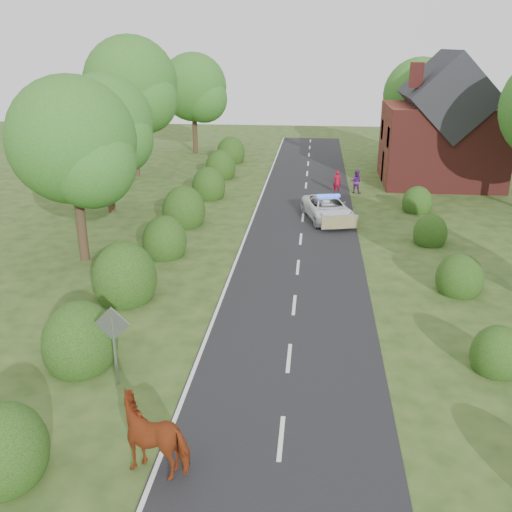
# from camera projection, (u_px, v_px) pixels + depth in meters

# --- Properties ---
(ground) EXTENTS (120.00, 120.00, 0.00)m
(ground) POSITION_uv_depth(u_px,v_px,m) (281.00, 439.00, 14.63)
(ground) COLOR #284217
(road) EXTENTS (6.00, 70.00, 0.02)m
(road) POSITION_uv_depth(u_px,v_px,m) (300.00, 246.00, 28.61)
(road) COLOR black
(road) RESTS_ON ground
(road_markings) EXTENTS (4.96, 70.00, 0.01)m
(road_markings) POSITION_uv_depth(u_px,v_px,m) (265.00, 259.00, 26.83)
(road_markings) COLOR white
(road_markings) RESTS_ON road
(hedgerow_left) EXTENTS (2.75, 50.41, 3.00)m
(hedgerow_left) POSITION_uv_depth(u_px,v_px,m) (155.00, 249.00, 25.91)
(hedgerow_left) COLOR black
(hedgerow_left) RESTS_ON ground
(hedgerow_right) EXTENTS (2.10, 45.78, 2.10)m
(hedgerow_right) POSITION_uv_depth(u_px,v_px,m) (453.00, 268.00, 24.24)
(hedgerow_right) COLOR black
(hedgerow_right) RESTS_ON ground
(tree_left_a) EXTENTS (5.74, 5.60, 8.38)m
(tree_left_a) POSITION_uv_depth(u_px,v_px,m) (77.00, 146.00, 24.77)
(tree_left_a) COLOR #332316
(tree_left_a) RESTS_ON ground
(tree_left_b) EXTENTS (5.74, 5.60, 8.07)m
(tree_left_b) POSITION_uv_depth(u_px,v_px,m) (108.00, 127.00, 32.48)
(tree_left_b) COLOR #332316
(tree_left_b) RESTS_ON ground
(tree_left_c) EXTENTS (6.97, 6.80, 10.22)m
(tree_left_c) POSITION_uv_depth(u_px,v_px,m) (134.00, 88.00, 41.39)
(tree_left_c) COLOR #332316
(tree_left_c) RESTS_ON ground
(tree_left_d) EXTENTS (6.15, 6.00, 8.89)m
(tree_left_d) POSITION_uv_depth(u_px,v_px,m) (196.00, 90.00, 50.80)
(tree_left_d) COLOR #332316
(tree_left_d) RESTS_ON ground
(tree_right_c) EXTENTS (6.15, 6.00, 8.58)m
(tree_right_c) POSITION_uv_depth(u_px,v_px,m) (423.00, 98.00, 47.12)
(tree_right_c) COLOR #332316
(tree_right_c) RESTS_ON ground
(road_sign) EXTENTS (1.06, 0.08, 2.53)m
(road_sign) POSITION_uv_depth(u_px,v_px,m) (113.00, 335.00, 16.41)
(road_sign) COLOR gray
(road_sign) RESTS_ON ground
(house) EXTENTS (8.00, 7.40, 9.17)m
(house) POSITION_uv_depth(u_px,v_px,m) (443.00, 130.00, 40.33)
(house) COLOR maroon
(house) RESTS_ON ground
(cow) EXTENTS (2.32, 1.46, 1.54)m
(cow) POSITION_uv_depth(u_px,v_px,m) (157.00, 438.00, 13.48)
(cow) COLOR #6C2F0F
(cow) RESTS_ON ground
(police_van) EXTENTS (3.35, 5.24, 1.49)m
(police_van) POSITION_uv_depth(u_px,v_px,m) (328.00, 209.00, 32.57)
(police_van) COLOR white
(police_van) RESTS_ON ground
(pedestrian_red) EXTENTS (0.57, 0.38, 1.53)m
(pedestrian_red) POSITION_uv_depth(u_px,v_px,m) (337.00, 182.00, 38.54)
(pedestrian_red) COLOR maroon
(pedestrian_red) RESTS_ON ground
(pedestrian_purple) EXTENTS (0.91, 0.81, 1.58)m
(pedestrian_purple) POSITION_uv_depth(u_px,v_px,m) (356.00, 182.00, 38.45)
(pedestrian_purple) COLOR #531E6C
(pedestrian_purple) RESTS_ON ground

